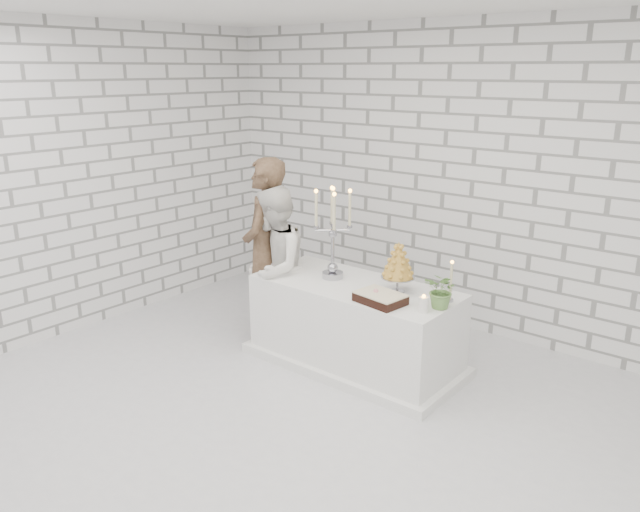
# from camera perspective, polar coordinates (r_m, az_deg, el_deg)

# --- Properties ---
(ground) EXTENTS (6.00, 5.00, 0.01)m
(ground) POSITION_cam_1_polar(r_m,az_deg,el_deg) (4.72, -1.47, -15.69)
(ground) COLOR silver
(ground) RESTS_ON ground
(wall_back) EXTENTS (6.00, 0.01, 3.00)m
(wall_back) POSITION_cam_1_polar(r_m,az_deg,el_deg) (6.18, 13.79, 6.69)
(wall_back) COLOR white
(wall_back) RESTS_ON ground
(wall_left) EXTENTS (0.01, 5.00, 3.00)m
(wall_left) POSITION_cam_1_polar(r_m,az_deg,el_deg) (6.45, -22.40, 6.31)
(wall_left) COLOR white
(wall_left) RESTS_ON ground
(cake_table) EXTENTS (1.80, 0.80, 0.75)m
(cake_table) POSITION_cam_1_polar(r_m,az_deg,el_deg) (5.51, 3.20, -6.32)
(cake_table) COLOR white
(cake_table) RESTS_ON ground
(groom) EXTENTS (0.67, 0.76, 1.76)m
(groom) POSITION_cam_1_polar(r_m,az_deg,el_deg) (5.94, -5.05, 0.56)
(groom) COLOR #442F20
(groom) RESTS_ON ground
(bride) EXTENTS (0.86, 0.93, 1.52)m
(bride) POSITION_cam_1_polar(r_m,az_deg,el_deg) (5.78, -4.20, -1.12)
(bride) COLOR white
(bride) RESTS_ON ground
(candelabra) EXTENTS (0.35, 0.35, 0.82)m
(candelabra) POSITION_cam_1_polar(r_m,az_deg,el_deg) (5.42, 1.19, 2.11)
(candelabra) COLOR #9C9BA5
(candelabra) RESTS_ON cake_table
(croquembouche) EXTENTS (0.29, 0.29, 0.44)m
(croquembouche) POSITION_cam_1_polar(r_m,az_deg,el_deg) (5.15, 7.17, -1.02)
(croquembouche) COLOR olive
(croquembouche) RESTS_ON cake_table
(chocolate_cake) EXTENTS (0.41, 0.32, 0.08)m
(chocolate_cake) POSITION_cam_1_polar(r_m,az_deg,el_deg) (4.96, 5.55, -3.85)
(chocolate_cake) COLOR black
(chocolate_cake) RESTS_ON cake_table
(pillar_candle) EXTENTS (0.09, 0.09, 0.12)m
(pillar_candle) POSITION_cam_1_polar(r_m,az_deg,el_deg) (4.82, 9.46, -4.42)
(pillar_candle) COLOR white
(pillar_candle) RESTS_ON cake_table
(extra_taper) EXTENTS (0.08, 0.08, 0.32)m
(extra_taper) POSITION_cam_1_polar(r_m,az_deg,el_deg) (5.04, 11.91, -2.39)
(extra_taper) COLOR beige
(extra_taper) RESTS_ON cake_table
(flowers) EXTENTS (0.27, 0.24, 0.29)m
(flowers) POSITION_cam_1_polar(r_m,az_deg,el_deg) (4.89, 11.16, -3.12)
(flowers) COLOR #3B6531
(flowers) RESTS_ON cake_table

